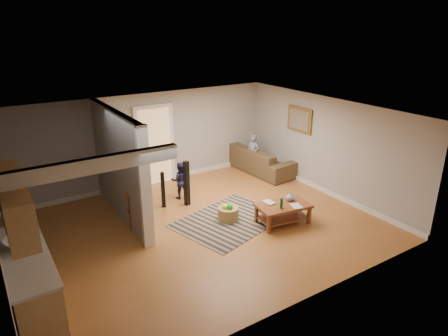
% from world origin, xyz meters
% --- Properties ---
extents(ground, '(7.50, 7.50, 0.00)m').
position_xyz_m(ground, '(0.00, 0.00, 0.00)').
color(ground, '#9B6327').
rests_on(ground, ground).
extents(room_shell, '(7.54, 6.02, 2.52)m').
position_xyz_m(room_shell, '(-1.07, 0.43, 1.46)').
color(room_shell, '#A4A19D').
rests_on(room_shell, ground).
extents(area_rug, '(2.75, 2.31, 0.01)m').
position_xyz_m(area_rug, '(0.77, -0.06, 0.01)').
color(area_rug, black).
rests_on(area_rug, ground).
extents(sofa, '(1.13, 2.57, 0.73)m').
position_xyz_m(sofa, '(3.30, 2.20, 0.00)').
color(sofa, '#4E4727').
rests_on(sofa, ground).
extents(coffee_table, '(1.25, 0.84, 0.69)m').
position_xyz_m(coffee_table, '(1.71, -0.79, 0.36)').
color(coffee_table, maroon).
rests_on(coffee_table, ground).
extents(tv_console, '(0.84, 1.44, 1.17)m').
position_xyz_m(tv_console, '(-0.94, 1.23, 0.77)').
color(tv_console, maroon).
rests_on(tv_console, ground).
extents(speaker_left, '(0.13, 0.13, 1.13)m').
position_xyz_m(speaker_left, '(0.34, 1.20, 0.56)').
color(speaker_left, black).
rests_on(speaker_left, ground).
extents(speaker_right, '(0.11, 0.11, 0.90)m').
position_xyz_m(speaker_right, '(-0.20, 1.40, 0.45)').
color(speaker_right, black).
rests_on(speaker_right, ground).
extents(toy_basket, '(0.47, 0.47, 0.42)m').
position_xyz_m(toy_basket, '(0.75, -0.02, 0.17)').
color(toy_basket, olive).
rests_on(toy_basket, ground).
extents(child, '(0.39, 0.49, 1.18)m').
position_xyz_m(child, '(3.00, 2.12, 0.00)').
color(child, slate).
rests_on(child, ground).
extents(toddler, '(0.57, 0.51, 0.96)m').
position_xyz_m(toddler, '(0.39, 1.65, 0.00)').
color(toddler, '#202044').
rests_on(toddler, ground).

